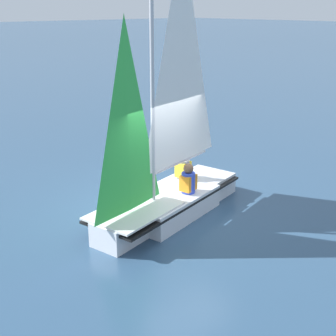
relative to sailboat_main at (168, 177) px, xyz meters
The scene contains 4 objects.
ground_plane 0.88m from the sailboat_main, 101.47° to the left, with size 260.00×260.00×0.00m, color #2D4C6B.
sailboat_main is the anchor object (origin of this frame).
sailor_helm 0.51m from the sailboat_main, 123.13° to the right, with size 0.35×0.38×1.16m.
sailor_crew 1.05m from the sailboat_main, 62.26° to the right, with size 0.35×0.38×1.16m.
Camera 1 is at (-6.98, 6.38, 4.38)m, focal length 50.00 mm.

